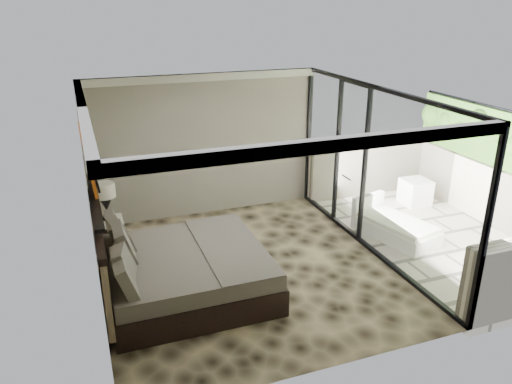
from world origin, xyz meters
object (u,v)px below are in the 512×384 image
object	(u,v)px
ottoman	(415,192)
nightstand	(110,234)
bed	(180,270)
lounger	(394,226)
table_lamp	(105,196)

from	to	relation	value
ottoman	nightstand	bearing A→B (deg)	178.38
bed	lounger	world-z (taller)	bed
ottoman	lounger	world-z (taller)	lounger
bed	ottoman	xyz separation A→B (m)	(5.40, 1.70, -0.11)
ottoman	bed	bearing A→B (deg)	-162.54
bed	nightstand	world-z (taller)	bed
bed	lounger	bearing A→B (deg)	7.60
bed	nightstand	bearing A→B (deg)	114.29
bed	lounger	distance (m)	4.12
lounger	nightstand	bearing A→B (deg)	150.61
nightstand	ottoman	world-z (taller)	ottoman
nightstand	table_lamp	world-z (taller)	table_lamp
nightstand	ottoman	xyz separation A→B (m)	(6.25, -0.18, 0.02)
bed	ottoman	distance (m)	5.66
bed	ottoman	size ratio (longest dim) A/B	4.42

